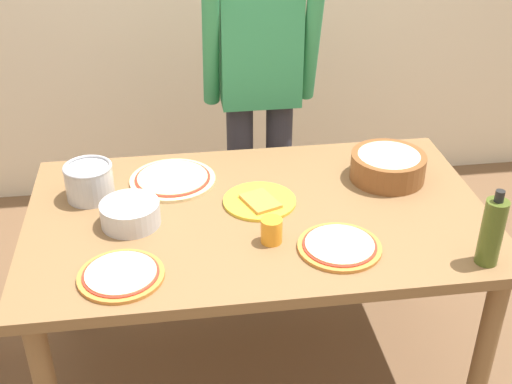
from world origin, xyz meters
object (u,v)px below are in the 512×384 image
at_px(pizza_cooked_on_tray, 121,275).
at_px(olive_oil_bottle, 492,232).
at_px(plate_with_slice, 260,201).
at_px(cup_orange, 272,231).
at_px(dining_table, 258,233).
at_px(pizza_raw_on_board, 173,179).
at_px(person_cook, 260,82).
at_px(pizza_second_cooked, 340,246).
at_px(popcorn_bowl, 388,164).
at_px(mixing_bowl_steel, 130,214).
at_px(steel_pot, 89,181).

relative_size(pizza_cooked_on_tray, olive_oil_bottle, 1.02).
distance_m(plate_with_slice, cup_orange, 0.24).
bearing_deg(dining_table, pizza_raw_on_board, 138.32).
distance_m(person_cook, cup_orange, 0.96).
xyz_separation_m(pizza_second_cooked, popcorn_bowl, (0.29, 0.42, 0.05)).
bearing_deg(cup_orange, mixing_bowl_steel, 159.34).
distance_m(popcorn_bowl, olive_oil_bottle, 0.57).
distance_m(pizza_cooked_on_tray, popcorn_bowl, 1.09).
bearing_deg(olive_oil_bottle, pizza_second_cooked, 162.99).
height_order(pizza_second_cooked, plate_with_slice, plate_with_slice).
relative_size(dining_table, pizza_cooked_on_tray, 6.11).
relative_size(pizza_second_cooked, steel_pot, 1.56).
height_order(pizza_raw_on_board, mixing_bowl_steel, mixing_bowl_steel).
relative_size(pizza_second_cooked, olive_oil_bottle, 1.06).
bearing_deg(pizza_cooked_on_tray, cup_orange, 14.35).
bearing_deg(person_cook, steel_pot, -140.52).
height_order(dining_table, popcorn_bowl, popcorn_bowl).
distance_m(pizza_raw_on_board, pizza_second_cooked, 0.72).
relative_size(pizza_raw_on_board, pizza_cooked_on_tray, 1.23).
distance_m(pizza_raw_on_board, mixing_bowl_steel, 0.31).
height_order(pizza_cooked_on_tray, popcorn_bowl, popcorn_bowl).
xyz_separation_m(person_cook, steel_pot, (-0.70, -0.58, -0.11)).
xyz_separation_m(pizza_cooked_on_tray, olive_oil_bottle, (1.12, -0.08, 0.10)).
relative_size(person_cook, plate_with_slice, 6.23).
height_order(person_cook, pizza_cooked_on_tray, person_cook).
distance_m(plate_with_slice, olive_oil_bottle, 0.79).
distance_m(pizza_second_cooked, popcorn_bowl, 0.51).
distance_m(pizza_raw_on_board, steel_pot, 0.31).
distance_m(dining_table, olive_oil_bottle, 0.79).
relative_size(pizza_cooked_on_tray, plate_with_slice, 1.01).
xyz_separation_m(dining_table, pizza_raw_on_board, (-0.29, 0.26, 0.10)).
xyz_separation_m(person_cook, pizza_second_cooked, (0.11, -1.01, -0.17)).
distance_m(popcorn_bowl, steel_pot, 1.10).
bearing_deg(olive_oil_bottle, cup_orange, 162.58).
xyz_separation_m(pizza_raw_on_board, popcorn_bowl, (0.80, -0.09, 0.05)).
bearing_deg(pizza_cooked_on_tray, plate_with_slice, 37.48).
height_order(pizza_cooked_on_tray, cup_orange, cup_orange).
relative_size(dining_table, pizza_raw_on_board, 4.98).
distance_m(olive_oil_bottle, cup_orange, 0.68).
bearing_deg(olive_oil_bottle, mixing_bowl_steel, 161.22).
bearing_deg(pizza_cooked_on_tray, mixing_bowl_steel, 85.22).
xyz_separation_m(person_cook, olive_oil_bottle, (0.54, -1.14, -0.07)).
xyz_separation_m(pizza_second_cooked, plate_with_slice, (-0.21, 0.31, -0.00)).
distance_m(pizza_second_cooked, mixing_bowl_steel, 0.70).
height_order(mixing_bowl_steel, steel_pot, steel_pot).
relative_size(pizza_raw_on_board, cup_orange, 3.78).
distance_m(dining_table, mixing_bowl_steel, 0.46).
relative_size(dining_table, person_cook, 0.99).
bearing_deg(pizza_second_cooked, cup_orange, 161.72).
height_order(dining_table, person_cook, person_cook).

